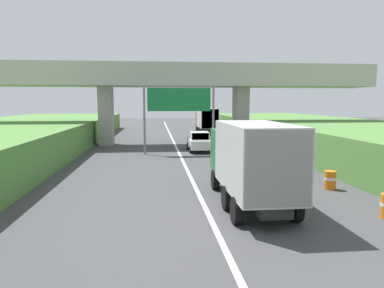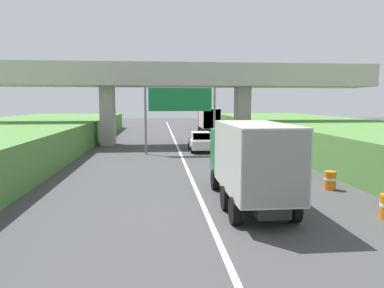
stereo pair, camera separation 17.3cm
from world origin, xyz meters
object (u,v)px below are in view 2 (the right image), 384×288
Objects in this scene: truck_green at (249,159)px; construction_barrel_4 at (295,164)px; overhead_highway_sign at (180,104)px; construction_barrel_3 at (330,180)px; truck_red at (208,119)px; car_white at (200,141)px.

truck_green is 8.31m from construction_barrel_4.
overhead_highway_sign is 6.53× the size of construction_barrel_3.
overhead_highway_sign reaches higher than construction_barrel_3.
construction_barrel_4 is at bearing -87.04° from truck_red.
overhead_highway_sign is at bearing 127.24° from construction_barrel_4.
car_white is 4.56× the size of construction_barrel_4.
construction_barrel_3 is 4.49m from construction_barrel_4.
truck_red is 32.54m from construction_barrel_3.
construction_barrel_3 is at bearing -87.41° from truck_red.
overhead_highway_sign is 0.81× the size of truck_green.
construction_barrel_3 is (1.47, -32.47, -1.47)m from truck_red.
overhead_highway_sign reaches higher than truck_green.
overhead_highway_sign is at bearing -104.64° from truck_red.
construction_barrel_3 is at bearing -89.66° from construction_barrel_4.
construction_barrel_4 is (-0.03, 4.49, 0.00)m from construction_barrel_3.
truck_green is 8.11× the size of construction_barrel_4.
construction_barrel_4 is at bearing 90.34° from construction_barrel_3.
construction_barrel_4 is (6.51, -8.57, -3.65)m from overhead_highway_sign.
car_white is (-0.08, 16.65, -1.08)m from truck_green.
construction_barrel_4 is at bearing -52.76° from overhead_highway_sign.
truck_red is 1.78× the size of car_white.
construction_barrel_3 and construction_barrel_4 have the same top height.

